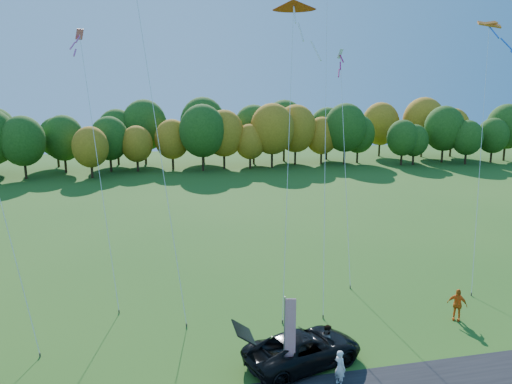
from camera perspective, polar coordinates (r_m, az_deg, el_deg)
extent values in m
plane|color=#1F4F15|center=(24.40, 3.25, -19.31)|extent=(160.00, 160.00, 0.00)
imported|color=black|center=(24.26, 5.45, -17.41)|extent=(6.14, 4.10, 1.57)
imported|color=silver|center=(23.02, 9.58, -19.20)|extent=(0.57, 0.69, 1.62)
imported|color=gray|center=(25.04, 8.19, -16.45)|extent=(0.69, 0.84, 1.59)
imported|color=orange|center=(30.23, 21.99, -11.83)|extent=(1.08, 1.03, 1.80)
cylinder|color=#999999|center=(22.54, 3.26, -16.41)|extent=(0.06, 0.06, 3.91)
cube|color=red|center=(22.37, 3.92, -15.52)|extent=(0.48, 0.14, 2.94)
cube|color=navy|center=(21.91, 3.94, -12.96)|extent=(0.48, 0.13, 0.76)
cylinder|color=#4C3F33|center=(27.96, -7.95, -14.84)|extent=(0.08, 0.08, 0.20)
cylinder|color=#4C3F33|center=(28.87, 7.68, -13.92)|extent=(0.08, 0.08, 0.20)
cylinder|color=#4C3F33|center=(28.11, 3.05, -14.57)|extent=(0.08, 0.08, 0.20)
cone|color=#B1330B|center=(34.58, 4.33, 20.59)|extent=(2.92, 2.24, 3.20)
cylinder|color=#4C3F33|center=(34.09, 23.39, -10.67)|extent=(0.08, 0.08, 0.20)
cube|color=#D06017|center=(40.52, 25.11, 16.93)|extent=(3.21, 1.12, 1.23)
cylinder|color=#4C3F33|center=(27.10, -23.47, -16.71)|extent=(0.08, 0.08, 0.20)
cylinder|color=#4C3F33|center=(33.00, 10.72, -10.60)|extent=(0.08, 0.08, 0.20)
cube|color=silver|center=(37.99, 9.60, 15.32)|extent=(1.15, 1.15, 1.36)
cylinder|color=#4C3F33|center=(30.21, -15.39, -13.04)|extent=(0.08, 0.08, 0.20)
cube|color=#FF5458|center=(35.56, -19.52, 16.63)|extent=(1.14, 1.14, 1.34)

